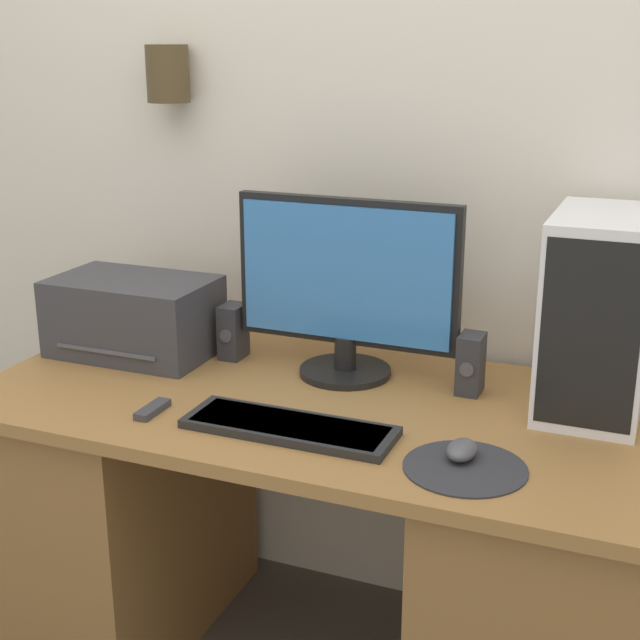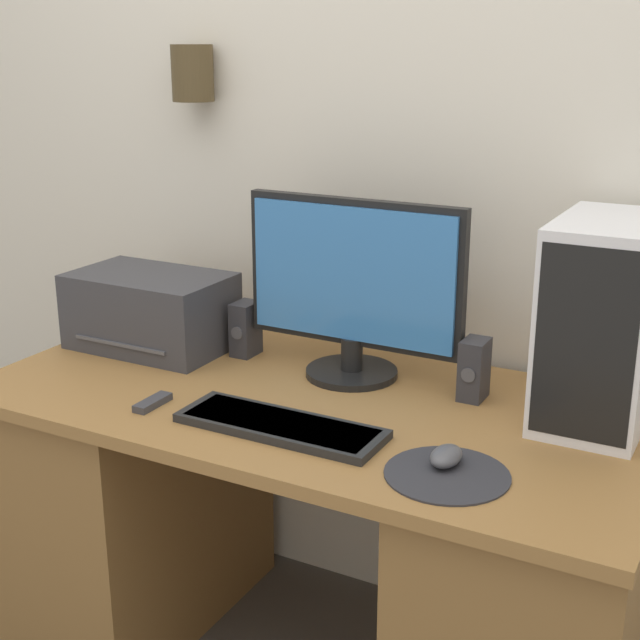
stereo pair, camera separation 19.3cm
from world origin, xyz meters
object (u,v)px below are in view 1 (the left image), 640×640
(monitor, at_px, (346,284))
(speaker_right, at_px, (471,364))
(printer, at_px, (134,317))
(keyboard, at_px, (289,427))
(computer_tower, at_px, (598,313))
(mouse, at_px, (462,450))
(remote_control, at_px, (153,409))
(speaker_left, at_px, (233,331))

(monitor, xyz_separation_m, speaker_right, (0.30, -0.00, -0.15))
(printer, xyz_separation_m, speaker_right, (0.85, 0.06, -0.03))
(keyboard, height_order, computer_tower, computer_tower)
(mouse, xyz_separation_m, remote_control, (-0.67, -0.03, -0.01))
(speaker_left, xyz_separation_m, remote_control, (0.00, -0.38, -0.06))
(computer_tower, xyz_separation_m, printer, (-1.11, -0.08, -0.12))
(printer, height_order, remote_control, printer)
(monitor, distance_m, mouse, 0.54)
(computer_tower, height_order, remote_control, computer_tower)
(computer_tower, bearing_deg, speaker_left, -178.96)
(remote_control, bearing_deg, monitor, 51.20)
(mouse, bearing_deg, printer, 162.84)
(keyboard, xyz_separation_m, speaker_left, (-0.31, 0.35, 0.06))
(mouse, distance_m, printer, 0.96)
(computer_tower, relative_size, remote_control, 4.20)
(speaker_right, bearing_deg, speaker_left, 179.53)
(keyboard, distance_m, speaker_right, 0.46)
(speaker_left, bearing_deg, keyboard, -48.59)
(mouse, bearing_deg, speaker_left, 152.57)
(mouse, distance_m, computer_tower, 0.45)
(keyboard, distance_m, remote_control, 0.31)
(keyboard, xyz_separation_m, computer_tower, (0.55, 0.37, 0.20))
(monitor, distance_m, computer_tower, 0.56)
(printer, xyz_separation_m, speaker_left, (0.25, 0.06, -0.03))
(monitor, relative_size, printer, 1.34)
(mouse, distance_m, remote_control, 0.67)
(keyboard, xyz_separation_m, mouse, (0.36, 0.01, 0.01))
(mouse, distance_m, speaker_left, 0.75)
(speaker_right, bearing_deg, remote_control, -148.22)
(mouse, xyz_separation_m, speaker_left, (-0.67, 0.35, 0.05))
(mouse, relative_size, computer_tower, 0.21)
(mouse, relative_size, speaker_right, 0.64)
(computer_tower, height_order, printer, computer_tower)
(remote_control, bearing_deg, speaker_left, 90.15)
(computer_tower, relative_size, speaker_left, 3.10)
(mouse, xyz_separation_m, speaker_right, (-0.06, 0.34, 0.05))
(speaker_left, height_order, remote_control, speaker_left)
(monitor, xyz_separation_m, computer_tower, (0.56, 0.02, -0.01))
(keyboard, bearing_deg, mouse, 1.02)
(mouse, relative_size, printer, 0.22)
(mouse, xyz_separation_m, printer, (-0.91, 0.28, 0.08))
(mouse, height_order, remote_control, mouse)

